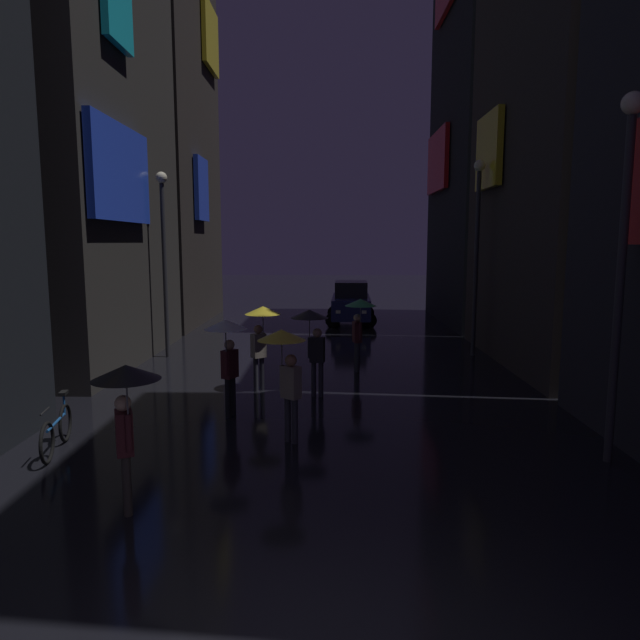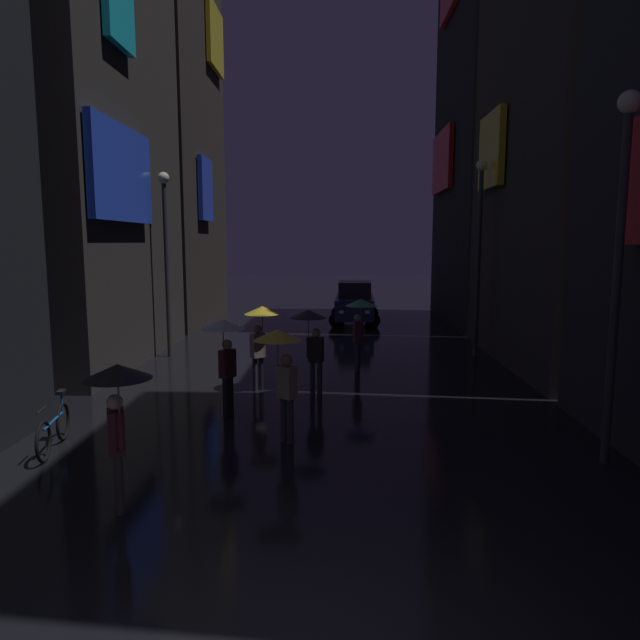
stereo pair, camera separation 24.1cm
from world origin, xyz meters
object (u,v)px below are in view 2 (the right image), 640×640
at_px(pedestrian_far_right_yellow, 261,324).
at_px(bicycle_parked_at_storefront, 54,429).
at_px(car_distant, 355,303).
at_px(streetlamp_right_far, 479,237).
at_px(pedestrian_near_crossing_black, 311,328).
at_px(pedestrian_foreground_left_clear, 225,340).
at_px(streetlamp_right_near, 620,240).
at_px(pedestrian_midstreet_left_green, 360,315).
at_px(pedestrian_midstreet_centre_black, 117,396).
at_px(streetlamp_left_far, 166,244).
at_px(pedestrian_foreground_right_yellow, 280,354).

relative_size(pedestrian_far_right_yellow, bicycle_parked_at_storefront, 1.18).
distance_m(bicycle_parked_at_storefront, car_distant, 17.36).
bearing_deg(streetlamp_right_far, pedestrian_near_crossing_black, -135.10).
xyz_separation_m(pedestrian_foreground_left_clear, pedestrian_far_right_yellow, (0.44, 2.37, 0.00)).
distance_m(pedestrian_foreground_left_clear, bicycle_parked_at_storefront, 3.60).
bearing_deg(pedestrian_foreground_left_clear, streetlamp_right_near, -18.43).
bearing_deg(pedestrian_midstreet_left_green, pedestrian_near_crossing_black, -115.81).
bearing_deg(streetlamp_right_far, pedestrian_midstreet_centre_black, -123.56).
bearing_deg(bicycle_parked_at_storefront, streetlamp_left_far, 92.69).
xyz_separation_m(pedestrian_foreground_left_clear, streetlamp_left_far, (-3.11, 6.46, 1.98)).
relative_size(pedestrian_midstreet_left_green, bicycle_parked_at_storefront, 1.18).
distance_m(streetlamp_left_far, streetlamp_right_far, 10.01).
bearing_deg(pedestrian_midstreet_left_green, pedestrian_far_right_yellow, -142.03).
xyz_separation_m(pedestrian_foreground_right_yellow, streetlamp_left_far, (-4.42, 7.86, 1.98)).
bearing_deg(pedestrian_midstreet_centre_black, streetlamp_right_near, 15.56).
distance_m(pedestrian_foreground_left_clear, car_distant, 14.71).
xyz_separation_m(pedestrian_midstreet_centre_black, streetlamp_left_far, (-2.54, 10.84, 1.98)).
bearing_deg(pedestrian_midstreet_centre_black, pedestrian_midstreet_left_green, 67.77).
distance_m(pedestrian_midstreet_left_green, bicycle_parked_at_storefront, 8.63).
relative_size(pedestrian_foreground_right_yellow, pedestrian_near_crossing_black, 1.00).
bearing_deg(streetlamp_right_far, car_distant, 116.54).
relative_size(pedestrian_far_right_yellow, pedestrian_midstreet_left_green, 1.00).
height_order(pedestrian_midstreet_left_green, bicycle_parked_at_storefront, pedestrian_midstreet_left_green).
height_order(pedestrian_midstreet_left_green, streetlamp_right_far, streetlamp_right_far).
bearing_deg(car_distant, pedestrian_foreground_left_clear, -102.39).
distance_m(pedestrian_far_right_yellow, car_distant, 12.31).
distance_m(pedestrian_near_crossing_black, streetlamp_right_near, 6.87).
bearing_deg(pedestrian_midstreet_centre_black, streetlamp_left_far, 103.18).
height_order(pedestrian_foreground_right_yellow, pedestrian_midstreet_centre_black, same).
xyz_separation_m(pedestrian_foreground_left_clear, pedestrian_midstreet_left_green, (3.00, 4.36, 0.00)).
xyz_separation_m(streetlamp_left_far, streetlamp_right_near, (10.00, -8.76, 0.09)).
xyz_separation_m(bicycle_parked_at_storefront, streetlamp_right_near, (9.60, -0.31, 3.35)).
relative_size(streetlamp_left_far, streetlamp_right_near, 0.97).
bearing_deg(pedestrian_foreground_left_clear, car_distant, 77.61).
height_order(pedestrian_midstreet_left_green, pedestrian_midstreet_centre_black, same).
bearing_deg(streetlamp_left_far, bicycle_parked_at_storefront, -87.31).
bearing_deg(pedestrian_midstreet_left_green, streetlamp_left_far, 161.02).
height_order(pedestrian_midstreet_left_green, streetlamp_right_near, streetlamp_right_near).
distance_m(bicycle_parked_at_storefront, streetlamp_right_far, 13.52).
height_order(pedestrian_far_right_yellow, bicycle_parked_at_storefront, pedestrian_far_right_yellow).
relative_size(pedestrian_far_right_yellow, streetlamp_right_far, 0.34).
bearing_deg(streetlamp_right_far, pedestrian_far_right_yellow, -145.03).
bearing_deg(pedestrian_midstreet_centre_black, pedestrian_foreground_left_clear, 82.53).
relative_size(pedestrian_midstreet_left_green, pedestrian_midstreet_centre_black, 1.00).
height_order(pedestrian_midstreet_centre_black, streetlamp_right_near, streetlamp_right_near).
xyz_separation_m(pedestrian_far_right_yellow, pedestrian_near_crossing_black, (1.28, -0.64, 0.00)).
height_order(streetlamp_right_far, streetlamp_right_near, streetlamp_right_far).
bearing_deg(pedestrian_near_crossing_black, streetlamp_right_near, -37.95).
distance_m(pedestrian_foreground_right_yellow, car_distant, 15.87).
height_order(pedestrian_foreground_left_clear, pedestrian_near_crossing_black, same).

